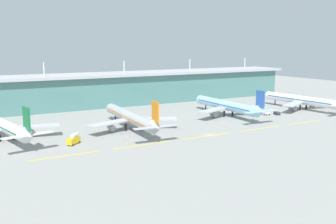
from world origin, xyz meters
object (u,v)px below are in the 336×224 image
at_px(airliner_far_middle, 227,106).
at_px(pushback_tug, 277,113).
at_px(fuel_truck, 74,139).
at_px(baggage_cart, 267,113).
at_px(airliner_nearest, 5,126).
at_px(airliner_farthest, 302,100).
at_px(safety_cone_left_wingtip, 126,140).
at_px(safety_cone_nose_front, 154,137).
at_px(airliner_near_middle, 130,117).

xyz_separation_m(airliner_far_middle, pushback_tug, (30.12, -12.17, -5.35)).
bearing_deg(fuel_truck, baggage_cart, 5.23).
distance_m(baggage_cart, pushback_tug, 6.65).
xyz_separation_m(airliner_nearest, airliner_far_middle, (126.88, -1.48, 0.00)).
bearing_deg(airliner_farthest, baggage_cart, -173.03).
distance_m(airliner_farthest, safety_cone_left_wingtip, 139.62).
bearing_deg(safety_cone_nose_front, airliner_far_middle, 23.83).
xyz_separation_m(fuel_truck, safety_cone_left_wingtip, (22.73, -4.97, -1.91)).
height_order(airliner_near_middle, pushback_tug, airliner_near_middle).
distance_m(pushback_tug, safety_cone_left_wingtip, 109.85).
relative_size(airliner_farthest, pushback_tug, 14.25).
relative_size(pushback_tug, safety_cone_left_wingtip, 6.83).
xyz_separation_m(airliner_nearest, airliner_near_middle, (59.19, -8.05, 0.01)).
xyz_separation_m(airliner_near_middle, baggage_cart, (91.50, -3.50, -5.19)).
bearing_deg(airliner_nearest, fuel_truck, -42.24).
bearing_deg(airliner_nearest, airliner_far_middle, -0.67).
relative_size(airliner_nearest, pushback_tug, 13.62).
height_order(airliner_far_middle, safety_cone_left_wingtip, airliner_far_middle).
distance_m(airliner_near_middle, baggage_cart, 91.72).
distance_m(fuel_truck, pushback_tug, 131.97).
xyz_separation_m(airliner_nearest, baggage_cart, (150.69, -11.55, -5.19)).
xyz_separation_m(airliner_far_middle, safety_cone_nose_front, (-65.23, -28.81, -6.10)).
bearing_deg(fuel_truck, airliner_far_middle, 11.98).
xyz_separation_m(airliner_farthest, baggage_cart, (-35.34, -4.32, -5.19)).
distance_m(airliner_far_middle, fuel_truck, 103.87).
distance_m(airliner_farthest, fuel_truck, 161.50).
bearing_deg(pushback_tug, airliner_far_middle, 157.99).
height_order(safety_cone_left_wingtip, safety_cone_nose_front, same).
bearing_deg(airliner_far_middle, airliner_farthest, -5.55).
bearing_deg(airliner_nearest, safety_cone_left_wingtip, -30.21).
distance_m(safety_cone_left_wingtip, safety_cone_nose_front, 13.75).
relative_size(airliner_nearest, fuel_truck, 9.17).
bearing_deg(safety_cone_nose_front, fuel_truck, 168.68).
xyz_separation_m(fuel_truck, pushback_tug, (131.64, 9.37, -1.16)).
relative_size(airliner_near_middle, baggage_cart, 18.42).
bearing_deg(safety_cone_left_wingtip, airliner_far_middle, 18.60).
height_order(airliner_farthest, safety_cone_nose_front, airliner_farthest).
bearing_deg(airliner_far_middle, baggage_cart, -22.93).
distance_m(airliner_near_middle, safety_cone_nose_front, 23.20).
distance_m(airliner_nearest, airliner_near_middle, 59.73).
xyz_separation_m(airliner_near_middle, airliner_farthest, (126.84, 0.82, -0.00)).
xyz_separation_m(airliner_near_middle, safety_cone_nose_front, (2.46, -22.24, -6.11)).
bearing_deg(airliner_far_middle, safety_cone_left_wingtip, -161.40).
height_order(airliner_near_middle, baggage_cart, airliner_near_middle).
bearing_deg(pushback_tug, airliner_near_middle, 176.72).
bearing_deg(baggage_cart, airliner_farthest, 6.97).
height_order(airliner_farthest, safety_cone_left_wingtip, airliner_farthest).
distance_m(baggage_cart, safety_cone_left_wingtip, 103.91).
relative_size(baggage_cart, pushback_tug, 0.81).
distance_m(baggage_cart, safety_cone_nose_front, 90.99).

